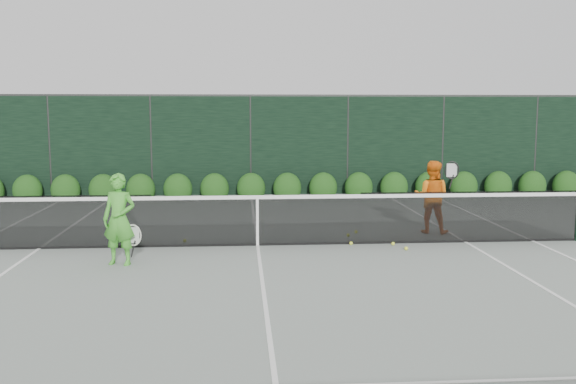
{
  "coord_description": "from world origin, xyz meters",
  "views": [
    {
      "loc": [
        -0.32,
        -12.15,
        2.62
      ],
      "look_at": [
        0.61,
        0.3,
        1.0
      ],
      "focal_mm": 40.0,
      "sensor_mm": 36.0,
      "label": 1
    }
  ],
  "objects": [
    {
      "name": "tennis_balls",
      "position": [
        1.06,
        0.26,
        0.03
      ],
      "size": [
        5.18,
        1.76,
        0.07
      ],
      "color": "#E5F135",
      "rests_on": "ground"
    },
    {
      "name": "ground",
      "position": [
        0.0,
        0.0,
        0.0
      ],
      "size": [
        80.0,
        80.0,
        0.0
      ],
      "primitive_type": "plane",
      "color": "gray",
      "rests_on": "ground"
    },
    {
      "name": "court_lines",
      "position": [
        0.0,
        0.0,
        0.01
      ],
      "size": [
        11.03,
        23.83,
        0.01
      ],
      "color": "white",
      "rests_on": "ground"
    },
    {
      "name": "player_man",
      "position": [
        3.72,
        1.03,
        0.77
      ],
      "size": [
        0.96,
        0.84,
        1.54
      ],
      "rotation": [
        0.0,
        0.0,
        2.72
      ],
      "color": "orange",
      "rests_on": "ground"
    },
    {
      "name": "windscreen_fence",
      "position": [
        0.0,
        -2.71,
        1.51
      ],
      "size": [
        32.0,
        21.07,
        3.06
      ],
      "color": "black",
      "rests_on": "ground"
    },
    {
      "name": "tennis_net",
      "position": [
        -0.02,
        0.0,
        0.53
      ],
      "size": [
        12.9,
        0.1,
        1.07
      ],
      "color": "#10321D",
      "rests_on": "ground"
    },
    {
      "name": "hedge_row",
      "position": [
        -0.0,
        7.15,
        0.23
      ],
      "size": [
        31.66,
        0.65,
        0.94
      ],
      "color": "#13350E",
      "rests_on": "ground"
    },
    {
      "name": "player_woman",
      "position": [
        -2.36,
        -1.33,
        0.77
      ],
      "size": [
        0.67,
        0.5,
        1.55
      ],
      "rotation": [
        0.0,
        0.0,
        -0.24
      ],
      "color": "green",
      "rests_on": "ground"
    }
  ]
}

